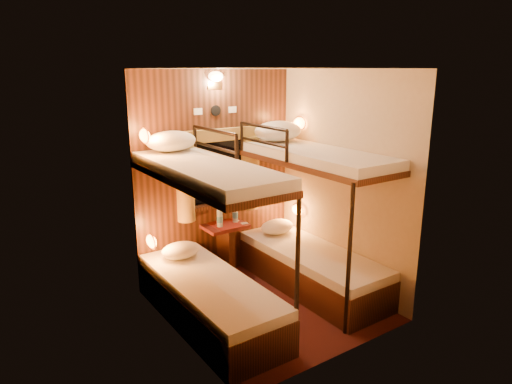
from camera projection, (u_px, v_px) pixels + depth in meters
floor at (268, 305)px, 4.78m from camera, size 2.10×2.10×0.00m
ceiling at (269, 69)px, 4.16m from camera, size 2.10×2.10×0.00m
wall_back at (216, 175)px, 5.31m from camera, size 2.40×0.00×2.40m
wall_front at (345, 224)px, 3.63m from camera, size 2.40×0.00×2.40m
wall_left at (174, 212)px, 3.93m from camera, size 0.00×2.40×2.40m
wall_right at (342, 182)px, 5.02m from camera, size 0.00×2.40×2.40m
back_panel at (216, 176)px, 5.30m from camera, size 2.00×0.03×2.40m
bunk_left at (208, 269)px, 4.34m from camera, size 0.72×1.90×1.82m
bunk_right at (312, 241)px, 5.05m from camera, size 0.72×1.90×1.82m
window at (218, 178)px, 5.28m from camera, size 1.00×0.12×0.79m
curtains at (219, 171)px, 5.23m from camera, size 1.10×0.22×1.00m
back_fixtures at (216, 83)px, 5.00m from camera, size 0.54×0.09×0.48m
reading_lamps at (231, 178)px, 5.02m from camera, size 2.00×0.20×1.25m
table at (226, 244)px, 5.35m from camera, size 0.50×0.34×0.66m
bottle_left at (220, 218)px, 5.19m from camera, size 0.07×0.07×0.24m
bottle_right at (235, 214)px, 5.36m from camera, size 0.07×0.07×0.23m
sachet_a at (244, 223)px, 5.34m from camera, size 0.09×0.07×0.01m
sachet_b at (236, 221)px, 5.42m from camera, size 0.07×0.06×0.01m
pillow_lower_left at (181, 250)px, 4.83m from camera, size 0.42×0.30×0.17m
pillow_lower_right at (277, 227)px, 5.56m from camera, size 0.43×0.31×0.17m
pillow_upper_left at (171, 141)px, 4.62m from camera, size 0.53×0.38×0.21m
pillow_upper_right at (278, 131)px, 5.27m from camera, size 0.60×0.43×0.23m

